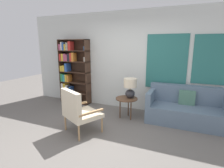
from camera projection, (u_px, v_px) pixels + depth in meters
The scene contains 7 objects.
ground_plane at pixel (96, 142), 3.31m from camera, with size 14.00×14.00×0.00m, color #66605B.
wall_back at pixel (132, 61), 4.81m from camera, with size 6.40×0.08×2.70m.
bookshelf at pixel (71, 72), 5.45m from camera, with size 0.97×0.30×1.96m.
armchair at pixel (77, 110), 3.53m from camera, with size 0.87×0.86×0.93m.
couch at pixel (186, 109), 4.10m from camera, with size 1.75×0.81×0.84m.
side_table at pixel (127, 100), 4.31m from camera, with size 0.54×0.54×0.52m.
table_lamp at pixel (130, 87), 4.25m from camera, with size 0.32×0.32×0.49m.
Camera 1 is at (1.45, -2.64, 1.79)m, focal length 28.00 mm.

